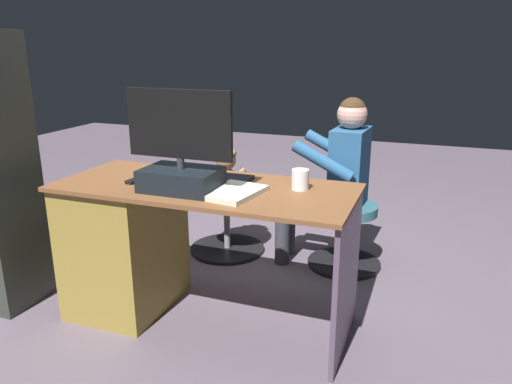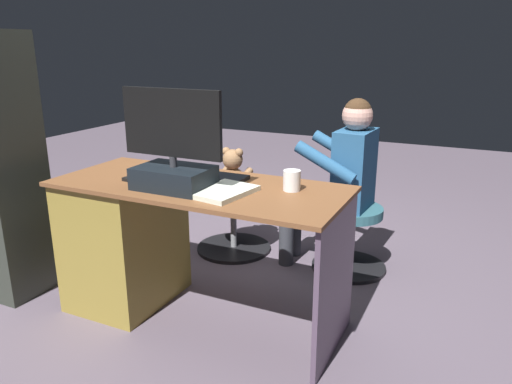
% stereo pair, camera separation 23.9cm
% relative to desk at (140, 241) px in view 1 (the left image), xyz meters
% --- Properties ---
extents(ground_plane, '(10.00, 10.00, 0.00)m').
position_rel_desk_xyz_m(ground_plane, '(-0.41, -0.43, -0.40)').
color(ground_plane, '#5F5360').
extents(desk, '(1.51, 0.64, 0.76)m').
position_rel_desk_xyz_m(desk, '(0.00, 0.00, 0.00)').
color(desk, brown).
rests_on(desk, ground_plane).
extents(monitor, '(0.54, 0.25, 0.48)m').
position_rel_desk_xyz_m(monitor, '(-0.34, 0.11, 0.50)').
color(monitor, black).
rests_on(monitor, desk).
extents(keyboard, '(0.42, 0.14, 0.02)m').
position_rel_desk_xyz_m(keyboard, '(-0.39, -0.13, 0.37)').
color(keyboard, black).
rests_on(keyboard, desk).
extents(computer_mouse, '(0.06, 0.10, 0.04)m').
position_rel_desk_xyz_m(computer_mouse, '(-0.06, -0.16, 0.37)').
color(computer_mouse, '#2E1F20').
rests_on(computer_mouse, desk).
extents(cup, '(0.08, 0.08, 0.10)m').
position_rel_desk_xyz_m(cup, '(-0.87, -0.10, 0.41)').
color(cup, white).
rests_on(cup, desk).
extents(tv_remote, '(0.07, 0.15, 0.02)m').
position_rel_desk_xyz_m(tv_remote, '(-0.05, 0.05, 0.36)').
color(tv_remote, black).
rests_on(tv_remote, desk).
extents(notebook_binder, '(0.27, 0.33, 0.02)m').
position_rel_desk_xyz_m(notebook_binder, '(-0.60, 0.09, 0.37)').
color(notebook_binder, silver).
rests_on(notebook_binder, desk).
extents(office_chair_teddy, '(0.53, 0.53, 0.43)m').
position_rel_desk_xyz_m(office_chair_teddy, '(-0.13, -0.88, -0.16)').
color(office_chair_teddy, black).
rests_on(office_chair_teddy, ground_plane).
extents(teddy_bear, '(0.22, 0.23, 0.32)m').
position_rel_desk_xyz_m(teddy_bear, '(-0.13, -0.89, 0.17)').
color(teddy_bear, '#8F6744').
rests_on(teddy_bear, office_chair_teddy).
extents(visitor_chair, '(0.49, 0.49, 0.43)m').
position_rel_desk_xyz_m(visitor_chair, '(-0.97, -0.93, -0.15)').
color(visitor_chair, black).
rests_on(visitor_chair, ground_plane).
extents(person, '(0.57, 0.49, 1.12)m').
position_rel_desk_xyz_m(person, '(-0.87, -0.93, 0.25)').
color(person, '#26547D').
rests_on(person, ground_plane).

